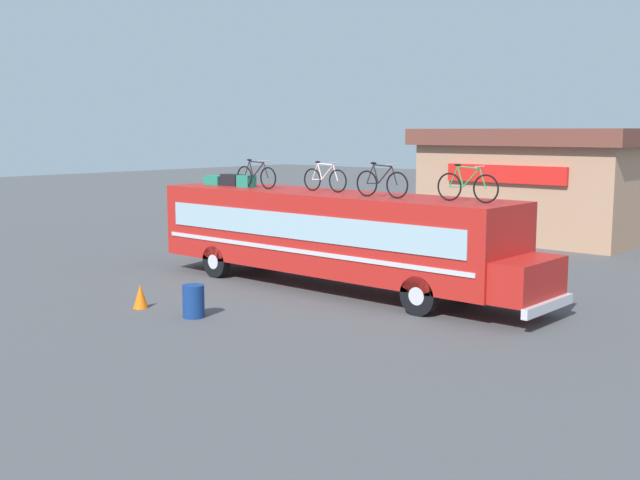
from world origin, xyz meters
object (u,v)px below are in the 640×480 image
Objects in this scene: luggage_bag_2 at (232,180)px; rooftop_bicycle_1 at (256,176)px; traffic_cone at (140,296)px; trash_bin at (194,301)px; rooftop_bicycle_3 at (382,183)px; rooftop_bicycle_2 at (325,179)px; luggage_bag_3 at (246,181)px; luggage_bag_1 at (216,180)px; rooftop_bicycle_4 at (467,186)px; bus at (333,233)px.

luggage_bag_2 is 1.45m from rooftop_bicycle_1.
trash_bin is at bearing 8.55° from traffic_cone.
luggage_bag_2 is 0.43× the size of rooftop_bicycle_3.
luggage_bag_2 is 6.32m from rooftop_bicycle_3.
rooftop_bicycle_2 is at bearing 73.69° from traffic_cone.
traffic_cone is at bearing -73.88° from luggage_bag_3.
luggage_bag_1 reaches higher than trash_bin.
trash_bin is at bearing -132.84° from rooftop_bicycle_4.
traffic_cone is (-1.58, -5.40, -2.83)m from rooftop_bicycle_2.
trash_bin is (3.29, -4.88, -2.56)m from luggage_bag_3.
luggage_bag_1 is at bearing 177.05° from rooftop_bicycle_3.
luggage_bag_2 is at bearing 168.59° from rooftop_bicycle_1.
rooftop_bicycle_2 is 2.50m from rooftop_bicycle_3.
rooftop_bicycle_4 is at bearing -0.15° from luggage_bag_2.
rooftop_bicycle_3 reaches higher than luggage_bag_3.
trash_bin is at bearing -87.46° from rooftop_bicycle_2.
traffic_cone is (-6.42, -5.25, -2.86)m from rooftop_bicycle_4.
rooftop_bicycle_1 is at bearing 119.60° from trash_bin.
rooftop_bicycle_3 reaches higher than rooftop_bicycle_2.
bus is 7.76× the size of rooftop_bicycle_2.
traffic_cone is (-4.03, -4.89, -2.85)m from rooftop_bicycle_3.
rooftop_bicycle_2 is at bearing 178.21° from rooftop_bicycle_4.
rooftop_bicycle_3 is at bearing -171.63° from rooftop_bicycle_4.
rooftop_bicycle_3 reaches higher than luggage_bag_2.
rooftop_bicycle_2 is (4.62, 0.14, 0.22)m from luggage_bag_1.
bus reaches higher than traffic_cone.
rooftop_bicycle_4 reaches higher than rooftop_bicycle_2.
rooftop_bicycle_1 is at bearing -177.94° from rooftop_bicycle_4.
bus reaches higher than trash_bin.
bus is 20.38× the size of traffic_cone.
rooftop_bicycle_3 is 6.95m from traffic_cone.
rooftop_bicycle_1 is at bearing 178.95° from rooftop_bicycle_3.
rooftop_bicycle_2 reaches higher than trash_bin.
rooftop_bicycle_3 is (1.99, -0.35, 1.54)m from bus.
rooftop_bicycle_4 reaches higher than trash_bin.
luggage_bag_3 is at bearing 124.04° from trash_bin.
luggage_bag_3 is at bearing 106.12° from traffic_cone.
rooftop_bicycle_1 is (1.41, -0.28, 0.19)m from luggage_bag_2.
traffic_cone is at bearing -171.45° from trash_bin.
bus is 7.31× the size of rooftop_bicycle_4.
luggage_bag_1 is at bearing 175.94° from luggage_bag_3.
trash_bin is at bearing -60.40° from rooftop_bicycle_1.
rooftop_bicycle_1 is at bearing -14.94° from luggage_bag_3.
traffic_cone is at bearing -59.98° from luggage_bag_1.
rooftop_bicycle_1 is 2.74× the size of traffic_cone.
rooftop_bicycle_3 reaches higher than trash_bin.
luggage_bag_1 is 0.41× the size of rooftop_bicycle_1.
trash_bin is at bearing -92.64° from bus.
luggage_bag_3 is 0.31× the size of rooftop_bicycle_1.
rooftop_bicycle_4 is at bearing 0.06° from bus.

